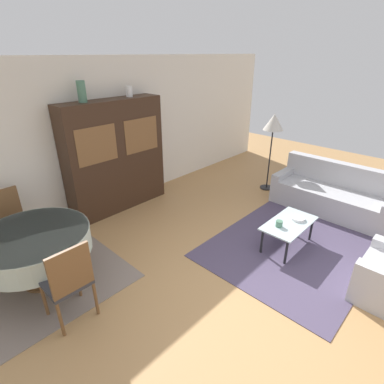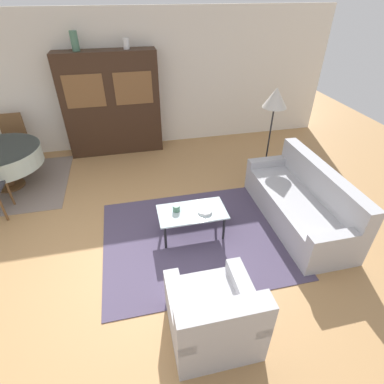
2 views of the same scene
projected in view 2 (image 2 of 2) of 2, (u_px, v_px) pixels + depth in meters
ground_plane at (105, 268)px, 3.86m from camera, size 14.00×14.00×0.00m
wall_back at (96, 85)px, 5.99m from camera, size 10.00×0.06×2.70m
area_rug at (196, 238)px, 4.30m from camera, size 2.61×2.14×0.01m
dining_rug at (10, 185)px, 5.43m from camera, size 2.01×1.85×0.01m
couch at (301, 203)px, 4.47m from camera, size 0.82×2.07×0.88m
armchair at (214, 317)px, 2.94m from camera, size 0.85×0.84×0.85m
coffee_table at (192, 214)px, 4.16m from camera, size 0.94×0.51×0.41m
display_cabinet at (112, 105)px, 6.02m from camera, size 1.89×0.43×2.02m
dining_table at (0, 157)px, 5.07m from camera, size 1.36×1.36×0.73m
dining_chair_far at (14, 137)px, 5.81m from camera, size 0.44×0.44×0.99m
floor_lamp at (275, 101)px, 4.98m from camera, size 0.41×0.41×1.63m
cup at (176, 208)px, 4.12m from camera, size 0.10×0.10×0.09m
bowl at (205, 211)px, 4.11m from camera, size 0.20×0.20×0.04m
vase_tall at (74, 41)px, 5.27m from camera, size 0.13×0.13×0.33m
vase_short at (126, 44)px, 5.47m from camera, size 0.11×0.11×0.18m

